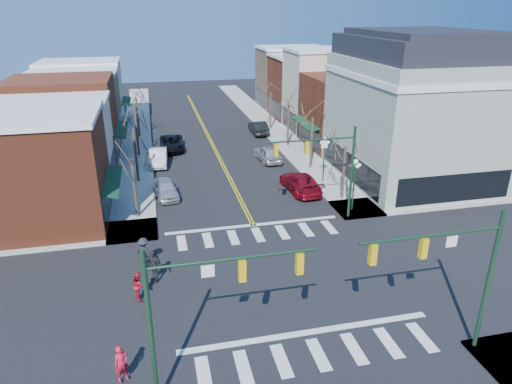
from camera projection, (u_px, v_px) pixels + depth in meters
ground at (282, 282)px, 26.94m from camera, size 160.00×160.00×0.00m
sidewalk_left at (135, 178)px, 43.13m from camera, size 3.50×70.00×0.15m
sidewalk_right at (310, 164)px, 46.77m from camera, size 3.50×70.00×0.15m
bldg_left_brick_a at (31, 173)px, 32.81m from camera, size 10.00×8.50×8.00m
bldg_left_stucco_a at (51, 146)px, 39.89m from camera, size 10.00×7.00×7.50m
bldg_left_brick_b at (65, 120)px, 46.92m from camera, size 10.00×9.00×8.50m
bldg_left_tan at (76, 107)px, 54.50m from camera, size 10.00×7.50×7.80m
bldg_left_stucco_b at (83, 94)px, 61.41m from camera, size 10.00×8.00×8.20m
bldg_right_brick_a at (351, 112)px, 51.88m from camera, size 10.00×8.50×8.00m
bldg_right_stucco at (327, 91)px, 58.49m from camera, size 10.00×7.00×10.00m
bldg_right_brick_b at (308, 88)px, 65.54m from camera, size 10.00×8.00×8.50m
bldg_right_tan at (291, 78)px, 72.66m from camera, size 10.00×8.00×9.00m
victorian_corner at (416, 108)px, 40.93m from camera, size 12.25×14.25×13.30m
traffic_mast_near_left at (198, 302)px, 17.33m from camera, size 6.60×0.28×7.20m
traffic_mast_near_right at (455, 267)px, 19.63m from camera, size 6.60×0.28×7.20m
traffic_mast_far_right at (329, 161)px, 32.99m from camera, size 6.60×0.28×7.20m
lamppost_corner at (355, 176)px, 35.19m from camera, size 0.36×0.36×4.33m
lamppost_midblock at (324, 152)px, 41.05m from camera, size 0.36×0.36×4.33m
tree_left_a at (135, 189)px, 34.22m from camera, size 0.24×0.24×4.76m
tree_left_b at (136, 156)px, 41.38m from camera, size 0.24×0.24×5.04m
tree_left_c at (137, 136)px, 48.69m from camera, size 0.24×0.24×4.55m
tree_left_d at (138, 118)px, 55.84m from camera, size 0.24×0.24×4.90m
tree_right_a at (344, 173)px, 37.73m from camera, size 0.24×0.24×4.62m
tree_right_b at (311, 144)px, 44.85m from camera, size 0.24×0.24×5.18m
tree_right_c at (288, 126)px, 52.13m from camera, size 0.24×0.24×4.83m
tree_right_d at (270, 111)px, 59.32m from camera, size 0.24×0.24×4.97m
car_left_near at (166, 189)px, 38.74m from camera, size 2.24×4.56×1.50m
car_left_mid at (158, 157)px, 46.63m from camera, size 2.01×5.03×1.62m
car_left_far at (171, 143)px, 51.45m from camera, size 2.76×5.66×1.55m
car_right_near at (300, 182)px, 39.90m from camera, size 2.68×5.85×1.66m
car_right_mid at (268, 153)px, 47.74m from camera, size 2.41×4.98×1.64m
car_right_far at (258, 128)px, 57.94m from camera, size 1.74×4.96×1.63m
pedestrian_red_a at (122, 364)px, 19.40m from camera, size 0.76×0.66×1.75m
pedestrian_red_b at (139, 285)px, 24.92m from camera, size 0.74×0.88×1.64m
pedestrian_dark_a at (154, 265)px, 26.57m from camera, size 1.18×1.08×1.94m
pedestrian_dark_b at (144, 252)px, 28.02m from camera, size 1.41×1.32×1.91m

